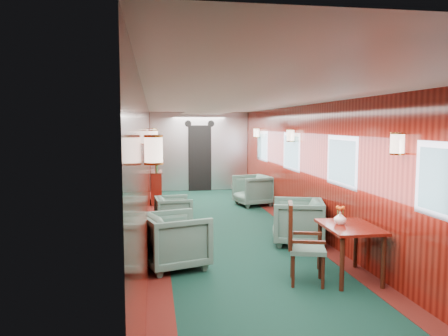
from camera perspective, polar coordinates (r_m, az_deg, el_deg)
name	(u,v)px	position (r m, az deg, el deg)	size (l,w,h in m)	color
room	(236,147)	(7.52, 1.52, 2.75)	(12.00, 12.10, 2.40)	black
bulkhead	(200,152)	(13.39, -3.22, 2.10)	(2.98, 0.17, 2.39)	silver
windows_right	(313,156)	(8.18, 11.49, 1.58)	(0.02, 8.60, 0.80)	#AFB2B6
wall_sconces	(230,137)	(8.07, 0.77, 4.05)	(2.97, 7.97, 0.25)	beige
dining_table	(350,234)	(6.00, 16.13, -8.30)	(0.70, 0.97, 0.71)	maroon
side_chair	(300,240)	(5.70, 9.84, -9.22)	(0.56, 0.58, 1.04)	#1B3F39
credenza	(156,186)	(11.45, -8.84, -2.40)	(0.29, 0.92, 1.10)	maroon
flower_vase	(340,218)	(5.99, 14.92, -6.33)	(0.16, 0.16, 0.17)	white
armchair_left_near	(175,240)	(6.29, -6.39, -9.37)	(0.83, 0.86, 0.78)	#1B3F39
armchair_left_far	(174,212)	(8.62, -6.60, -5.76)	(0.67, 0.69, 0.63)	#1B3F39
armchair_right_near	(298,222)	(7.55, 9.61, -6.91)	(0.82, 0.84, 0.77)	#1B3F39
armchair_right_far	(253,190)	(10.96, 3.79, -2.93)	(0.81, 0.83, 0.76)	#1B3F39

